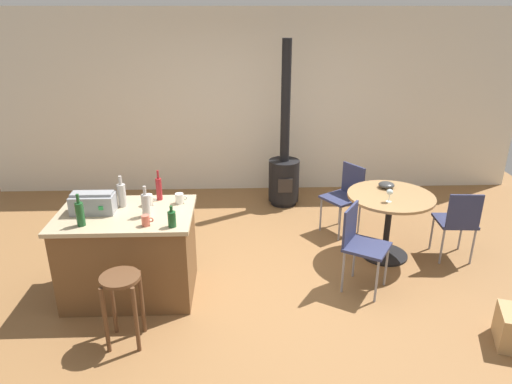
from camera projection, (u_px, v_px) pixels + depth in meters
The scene contains 20 objects.
ground_plane at pixel (266, 283), 4.87m from camera, with size 8.80×8.80×0.00m, color olive.
back_wall at pixel (256, 103), 6.94m from camera, with size 8.00×0.10×2.70m, color silver.
kitchen_island at pixel (129, 253), 4.55m from camera, with size 1.28×0.86×0.88m.
wooden_stool at pixel (122, 294), 3.85m from camera, with size 0.33×0.33×0.65m.
dining_table at pixel (389, 210), 5.19m from camera, with size 0.95×0.95×0.76m.
folding_chair_near at pixel (361, 241), 4.61m from camera, with size 0.55×0.55×0.88m.
folding_chair_far at pixel (458, 220), 5.14m from camera, with size 0.42×0.42×0.85m.
folding_chair_left at pixel (345, 193), 5.81m from camera, with size 0.55×0.55×0.87m.
wood_stove at pixel (284, 168), 6.63m from camera, with size 0.44×0.45×2.32m.
toolbox at pixel (93, 203), 4.36m from camera, with size 0.40×0.23×0.20m.
bottle_0 at pixel (80, 214), 4.08m from camera, with size 0.07×0.07×0.30m.
bottle_1 at pixel (159, 188), 4.64m from camera, with size 0.06×0.06×0.31m.
bottle_2 at pixel (146, 205), 4.27m from camera, with size 0.08×0.08×0.30m.
bottle_3 at pixel (122, 195), 4.48m from camera, with size 0.08×0.08×0.31m.
bottle_4 at pixel (172, 219), 4.08m from camera, with size 0.07×0.07×0.20m.
cup_0 at pixel (180, 198), 4.57m from camera, with size 0.12×0.08×0.10m.
cup_1 at pixel (149, 200), 4.53m from camera, with size 0.12×0.08×0.11m.
cup_2 at pixel (146, 220), 4.11m from camera, with size 0.11×0.07×0.10m.
wine_glass at pixel (390, 193), 4.90m from camera, with size 0.07×0.07×0.14m.
serving_bowl at pixel (386, 185), 5.31m from camera, with size 0.18×0.18×0.07m, color #383838.
Camera 1 is at (-0.26, -4.15, 2.70)m, focal length 32.58 mm.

